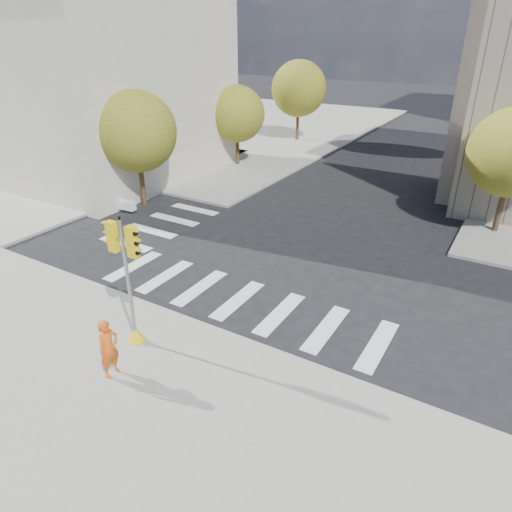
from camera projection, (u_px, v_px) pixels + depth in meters
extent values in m
plane|color=black|center=(266.00, 279.00, 18.75)|extent=(160.00, 160.00, 0.00)
cube|color=gray|center=(24.00, 481.00, 10.27)|extent=(30.00, 14.00, 0.15)
cube|color=gray|center=(224.00, 126.00, 47.89)|extent=(28.00, 40.00, 0.15)
cube|color=beige|center=(73.00, 81.00, 31.43)|extent=(18.00, 14.00, 12.00)
cylinder|color=#382616|center=(142.00, 185.00, 26.11)|extent=(0.28, 0.28, 2.45)
sphere|color=#4C681D|center=(136.00, 132.00, 24.78)|extent=(4.40, 4.40, 4.40)
cylinder|color=#382616|center=(237.00, 151.00, 33.86)|extent=(0.28, 0.28, 2.17)
sphere|color=#4C681D|center=(237.00, 114.00, 32.66)|extent=(4.00, 4.00, 4.00)
cylinder|color=#382616|center=(297.00, 126.00, 41.43)|extent=(0.28, 0.28, 2.62)
sphere|color=#4C681D|center=(299.00, 89.00, 39.99)|extent=(4.80, 4.80, 4.80)
cylinder|color=#382616|center=(499.00, 211.00, 22.45)|extent=(0.28, 0.28, 2.38)
cone|color=yellow|center=(136.00, 334.00, 14.68)|extent=(0.56, 0.56, 0.50)
cylinder|color=gray|center=(129.00, 284.00, 13.86)|extent=(0.11, 0.11, 4.20)
cylinder|color=black|center=(119.00, 218.00, 12.90)|extent=(0.07, 0.07, 0.12)
cylinder|color=gray|center=(122.00, 239.00, 13.19)|extent=(0.90, 0.08, 0.06)
cube|color=yellow|center=(113.00, 237.00, 13.36)|extent=(0.31, 0.23, 0.95)
cube|color=yellow|center=(132.00, 242.00, 13.02)|extent=(0.31, 0.23, 0.95)
imported|color=#D05613|center=(109.00, 348.00, 12.94)|extent=(0.45, 0.67, 1.84)
cube|color=white|center=(94.00, 198.00, 26.48)|extent=(6.01, 0.76, 0.50)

